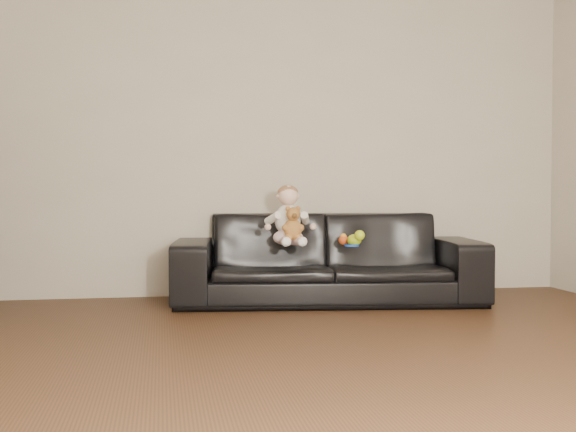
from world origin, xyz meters
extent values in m
plane|color=#402716|center=(0.00, 0.00, 0.00)|extent=(5.50, 5.50, 0.00)
plane|color=#B8AE9A|center=(0.00, 2.75, 1.30)|extent=(5.00, 0.00, 5.00)
imported|color=black|center=(0.34, 2.25, 0.34)|extent=(2.42, 1.17, 0.68)
ellipsoid|color=silver|center=(0.02, 2.14, 0.51)|extent=(0.24, 0.21, 0.12)
ellipsoid|color=white|center=(0.02, 2.15, 0.64)|extent=(0.21, 0.17, 0.23)
sphere|color=beige|center=(0.02, 2.14, 0.82)|extent=(0.16, 0.16, 0.15)
ellipsoid|color=#8C603F|center=(0.02, 2.15, 0.84)|extent=(0.17, 0.17, 0.11)
cylinder|color=silver|center=(-0.03, 1.99, 0.49)|extent=(0.08, 0.19, 0.07)
cylinder|color=silver|center=(0.07, 1.99, 0.49)|extent=(0.08, 0.19, 0.07)
sphere|color=white|center=(-0.04, 1.90, 0.49)|extent=(0.07, 0.07, 0.06)
sphere|color=white|center=(0.08, 1.90, 0.49)|extent=(0.07, 0.07, 0.06)
cylinder|color=white|center=(-0.10, 2.10, 0.65)|extent=(0.07, 0.16, 0.10)
cylinder|color=white|center=(0.14, 2.10, 0.65)|extent=(0.07, 0.16, 0.10)
ellipsoid|color=#9F682D|center=(0.03, 1.99, 0.58)|extent=(0.14, 0.12, 0.15)
sphere|color=#9F682D|center=(0.03, 1.98, 0.69)|extent=(0.11, 0.11, 0.10)
sphere|color=#9F682D|center=(-0.01, 1.99, 0.72)|extent=(0.04, 0.04, 0.04)
sphere|color=#9F682D|center=(0.07, 1.99, 0.72)|extent=(0.04, 0.04, 0.04)
sphere|color=#593819|center=(0.03, 1.93, 0.68)|extent=(0.04, 0.04, 0.04)
ellipsoid|color=#A8C917|center=(0.49, 2.00, 0.49)|extent=(0.11, 0.13, 0.09)
sphere|color=#CC4618|center=(0.43, 2.10, 0.48)|extent=(0.10, 0.10, 0.08)
cylinder|color=#1744B8|center=(0.47, 1.98, 0.45)|extent=(0.14, 0.14, 0.02)
camera|label=1|loc=(-0.91, -3.14, 0.85)|focal=45.00mm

